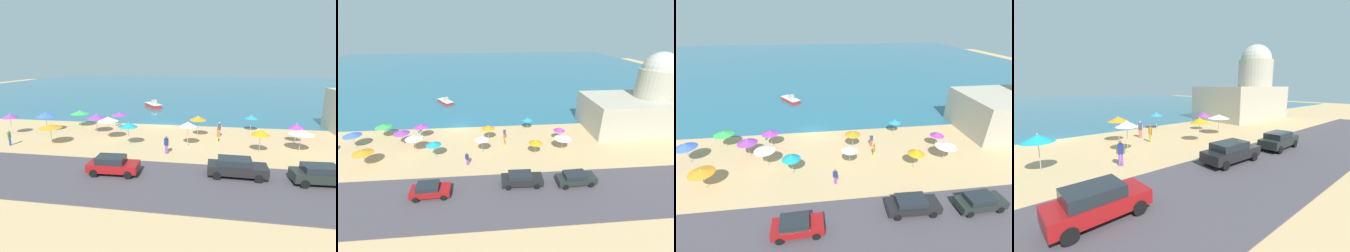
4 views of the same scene
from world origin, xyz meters
The scene contains 26 objects.
ground_plane centered at (0.00, 0.00, 0.00)m, with size 160.00×160.00×0.00m, color tan.
sea centered at (0.00, 55.00, 0.03)m, with size 150.00×110.00×0.05m, color #2B657E.
coastal_road centered at (0.00, -18.00, 0.03)m, with size 80.00×8.00×0.06m, color #484147.
beach_umbrella_0 centered at (4.15, -8.88, 2.39)m, with size 1.89×1.89×2.71m.
beach_umbrella_1 centered at (-2.17, -9.58, 2.25)m, with size 1.97×1.97×2.57m.
beach_umbrella_2 centered at (-10.60, -10.68, 2.06)m, with size 2.49×2.49×2.33m.
beach_umbrella_3 centered at (11.37, -9.99, 2.10)m, with size 1.84×1.84×2.44m.
beach_umbrella_4 centered at (-5.17, -7.78, 2.38)m, with size 2.34×2.34×2.70m.
beach_umbrella_5 centered at (-17.81, -7.72, 2.35)m, with size 1.91×1.91×2.68m.
beach_umbrella_6 centered at (5.06, -5.14, 2.27)m, with size 1.99×1.99×2.58m.
beach_umbrella_7 centered at (15.86, -6.05, 1.94)m, with size 1.73×1.73×2.26m.
beach_umbrella_8 centered at (-14.32, -5.77, 2.23)m, with size 2.47×2.47×2.57m.
beach_umbrella_9 centered at (-7.70, -5.31, 2.08)m, with size 2.37×2.37×2.40m.
beach_umbrella_10 centered at (11.72, -1.65, 1.88)m, with size 1.76×1.76×2.17m.
beach_umbrella_11 centered at (-11.27, -2.67, 1.99)m, with size 2.48×2.48×2.27m.
beach_umbrella_12 centered at (-5.31, -3.47, 2.11)m, with size 2.12×2.12×2.36m.
beach_umbrella_13 centered at (15.48, -8.87, 2.02)m, with size 2.43×2.43×2.30m.
bather_0 centered at (7.35, -7.27, 0.97)m, with size 0.22×0.57×1.72m.
bather_1 centered at (2.28, -11.64, 1.03)m, with size 0.52×0.36×1.82m.
bather_2 centered at (-6.53, -1.60, 0.89)m, with size 0.34×0.54×1.59m.
bather_3 centered at (7.58, -4.88, 1.02)m, with size 0.53×0.34×1.80m.
bather_4 centered at (-14.86, -11.70, 0.97)m, with size 0.29×0.56×1.72m.
parked_car_0 centered at (14.64, -16.46, 0.84)m, with size 4.39×1.95×1.47m.
parked_car_1 centered at (-1.18, -17.05, 0.84)m, with size 4.10×1.98×1.47m.
parked_car_2 centered at (8.57, -16.08, 0.86)m, with size 4.62×1.97×1.51m.
skiff_nearshore centered at (-4.45, 13.50, 0.47)m, with size 4.10×4.90×1.51m.
Camera 1 is at (6.24, -35.73, 8.99)m, focal length 28.00 mm.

